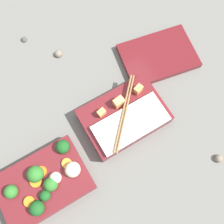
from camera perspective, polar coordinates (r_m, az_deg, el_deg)
The scene contains 7 objects.
ground_plane at distance 0.71m, azimuth -4.94°, elevation -7.82°, with size 3.00×3.00×0.00m, color slate.
bento_tray_vegetable at distance 0.69m, azimuth -14.46°, elevation -14.68°, with size 0.22×0.15×0.07m.
bento_tray_rice at distance 0.70m, azimuth 2.74°, elevation -1.09°, with size 0.22×0.16×0.07m.
bento_lid at distance 0.81m, azimuth 10.01°, elevation 11.91°, with size 0.21×0.15×0.02m, color maroon.
pebble_0 at distance 0.82m, azimuth -11.59°, elevation 12.27°, with size 0.02×0.02×0.02m, color #7A6B5B.
pebble_1 at distance 0.87m, azimuth -18.65°, elevation 14.80°, with size 0.02×0.02×0.02m, color #474442.
pebble_2 at distance 0.75m, azimuth 22.14°, elevation -9.34°, with size 0.02×0.02×0.02m, color #7A6B5B.
Camera 1 is at (-0.01, -0.14, 0.69)m, focal length 42.00 mm.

